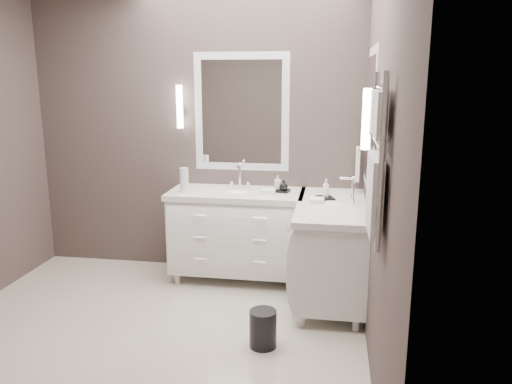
% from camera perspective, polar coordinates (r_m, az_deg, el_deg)
% --- Properties ---
extents(floor, '(3.20, 3.00, 0.01)m').
position_cam_1_polar(floor, '(3.90, -12.53, -16.08)').
color(floor, beige).
rests_on(floor, ground).
extents(wall_back, '(3.20, 0.01, 2.70)m').
position_cam_1_polar(wall_back, '(4.87, -6.87, 6.75)').
color(wall_back, '#443836').
rests_on(wall_back, floor).
extents(wall_right, '(0.01, 3.00, 2.70)m').
position_cam_1_polar(wall_right, '(3.21, 13.95, 3.30)').
color(wall_right, '#443836').
rests_on(wall_right, floor).
extents(vanity_back, '(1.24, 0.59, 0.97)m').
position_cam_1_polar(vanity_back, '(4.68, -2.18, -4.26)').
color(vanity_back, white).
rests_on(vanity_back, floor).
extents(vanity_right, '(0.59, 1.24, 0.97)m').
position_cam_1_polar(vanity_right, '(4.29, 8.59, -6.02)').
color(vanity_right, white).
rests_on(vanity_right, floor).
extents(mirror_back, '(0.90, 0.02, 1.10)m').
position_cam_1_polar(mirror_back, '(4.74, -1.68, 9.09)').
color(mirror_back, white).
rests_on(mirror_back, wall_back).
extents(mirror_right, '(0.02, 0.90, 1.10)m').
position_cam_1_polar(mirror_right, '(3.98, 12.92, 8.05)').
color(mirror_right, white).
rests_on(mirror_right, wall_right).
extents(sconce_back, '(0.06, 0.06, 0.40)m').
position_cam_1_polar(sconce_back, '(4.81, -8.72, 9.52)').
color(sconce_back, white).
rests_on(sconce_back, wall_back).
extents(sconce_right, '(0.06, 0.06, 0.40)m').
position_cam_1_polar(sconce_right, '(3.39, 12.51, 8.00)').
color(sconce_right, white).
rests_on(sconce_right, wall_right).
extents(towel_bar_corner, '(0.03, 0.22, 0.30)m').
position_cam_1_polar(towel_bar_corner, '(4.58, 11.54, 3.25)').
color(towel_bar_corner, white).
rests_on(towel_bar_corner, wall_right).
extents(towel_ladder, '(0.06, 0.58, 0.90)m').
position_cam_1_polar(towel_ladder, '(2.81, 13.55, 2.85)').
color(towel_ladder, white).
rests_on(towel_ladder, wall_right).
extents(waste_bin, '(0.23, 0.23, 0.27)m').
position_cam_1_polar(waste_bin, '(3.65, 0.80, -15.35)').
color(waste_bin, black).
rests_on(waste_bin, floor).
extents(amenity_tray_back, '(0.18, 0.15, 0.02)m').
position_cam_1_polar(amenity_tray_back, '(4.56, 2.83, 0.17)').
color(amenity_tray_back, black).
rests_on(amenity_tray_back, vanity_back).
extents(amenity_tray_right, '(0.17, 0.20, 0.02)m').
position_cam_1_polar(amenity_tray_right, '(4.29, 7.94, -0.73)').
color(amenity_tray_right, black).
rests_on(amenity_tray_right, vanity_right).
extents(water_bottle, '(0.08, 0.08, 0.22)m').
position_cam_1_polar(water_bottle, '(4.56, -8.21, 1.35)').
color(water_bottle, silver).
rests_on(water_bottle, vanity_back).
extents(soap_bottle_a, '(0.07, 0.07, 0.12)m').
position_cam_1_polar(soap_bottle_a, '(4.56, 2.49, 1.15)').
color(soap_bottle_a, white).
rests_on(soap_bottle_a, amenity_tray_back).
extents(soap_bottle_b, '(0.08, 0.08, 0.10)m').
position_cam_1_polar(soap_bottle_b, '(4.51, 3.18, 0.82)').
color(soap_bottle_b, black).
rests_on(soap_bottle_b, amenity_tray_back).
extents(soap_bottle_c, '(0.08, 0.08, 0.16)m').
position_cam_1_polar(soap_bottle_c, '(4.27, 7.98, 0.45)').
color(soap_bottle_c, white).
rests_on(soap_bottle_c, amenity_tray_right).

